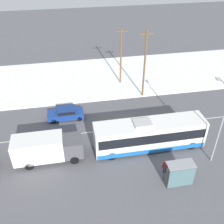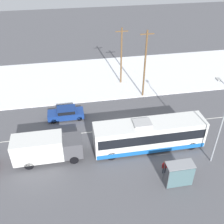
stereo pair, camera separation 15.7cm
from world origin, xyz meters
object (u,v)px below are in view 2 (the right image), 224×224
(pedestrian_at_stop, at_px, (165,166))
(bus_shelter, at_px, (181,172))
(box_truck, at_px, (46,148))
(utility_pole_snowlot, at_px, (121,56))
(sedan_car, at_px, (66,113))
(streetlamp, at_px, (220,117))
(utility_pole_roadside, at_px, (145,64))
(city_bus, at_px, (149,135))

(pedestrian_at_stop, distance_m, bus_shelter, 1.95)
(box_truck, xyz_separation_m, utility_pole_snowlot, (10.68, 14.72, 2.82))
(box_truck, distance_m, sedan_car, 7.27)
(utility_pole_snowlot, bearing_deg, bus_shelter, -86.63)
(pedestrian_at_stop, height_order, streetlamp, streetlamp)
(pedestrian_at_stop, height_order, bus_shelter, bus_shelter)
(streetlamp, distance_m, utility_pole_roadside, 13.59)
(box_truck, xyz_separation_m, streetlamp, (16.33, -2.73, 3.62))
(box_truck, height_order, bus_shelter, box_truck)
(utility_pole_snowlot, bearing_deg, streetlamp, -72.07)
(utility_pole_snowlot, bearing_deg, box_truck, -125.96)
(pedestrian_at_stop, relative_size, bus_shelter, 0.63)
(pedestrian_at_stop, bearing_deg, city_bus, 96.58)
(city_bus, xyz_separation_m, streetlamp, (5.70, -2.70, 3.53))
(city_bus, relative_size, utility_pole_snowlot, 1.37)
(utility_pole_roadside, bearing_deg, bus_shelter, -93.88)
(pedestrian_at_stop, bearing_deg, utility_pole_snowlot, 91.21)
(streetlamp, xyz_separation_m, utility_pole_snowlot, (-5.65, 17.45, -0.80))
(sedan_car, height_order, streetlamp, streetlamp)
(sedan_car, relative_size, streetlamp, 0.52)
(bus_shelter, bearing_deg, utility_pole_roadside, 86.12)
(box_truck, distance_m, pedestrian_at_stop, 11.74)
(bus_shelter, xyz_separation_m, utility_pole_snowlot, (-1.19, 20.21, 2.77))
(bus_shelter, relative_size, utility_pole_snowlot, 0.29)
(pedestrian_at_stop, distance_m, streetlamp, 6.86)
(sedan_car, relative_size, bus_shelter, 1.75)
(sedan_car, height_order, utility_pole_snowlot, utility_pole_snowlot)
(sedan_car, relative_size, utility_pole_snowlot, 0.52)
(city_bus, relative_size, bus_shelter, 4.66)
(bus_shelter, xyz_separation_m, utility_pole_roadside, (1.08, 15.91, 3.21))
(city_bus, distance_m, pedestrian_at_stop, 3.92)
(sedan_car, height_order, pedestrian_at_stop, pedestrian_at_stop)
(sedan_car, xyz_separation_m, pedestrian_at_stop, (8.94, -10.76, 0.16))
(box_truck, distance_m, streetlamp, 16.95)
(bus_shelter, height_order, streetlamp, streetlamp)
(box_truck, relative_size, pedestrian_at_stop, 4.32)
(box_truck, bearing_deg, sedan_car, 72.86)
(pedestrian_at_stop, bearing_deg, bus_shelter, -63.98)
(city_bus, height_order, streetlamp, streetlamp)
(streetlamp, relative_size, utility_pole_snowlot, 0.99)
(box_truck, bearing_deg, utility_pole_snowlot, 54.04)
(city_bus, height_order, pedestrian_at_stop, city_bus)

